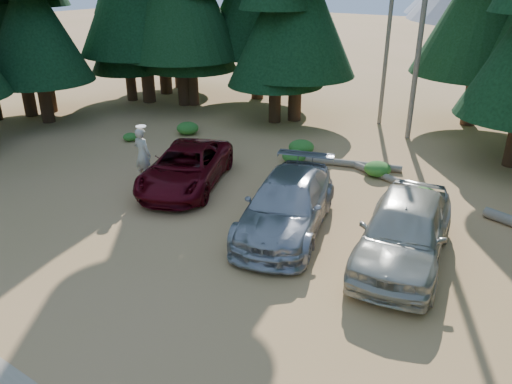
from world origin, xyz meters
TOP-DOWN VIEW (x-y plane):
  - ground at (0.00, 0.00)m, footprint 160.00×160.00m
  - forest_belt_north at (0.00, 15.00)m, footprint 36.00×7.00m
  - forest_belt_west at (-15.50, 4.00)m, footprint 6.00×22.00m
  - snag_front at (0.80, 14.50)m, footprint 0.24×0.24m
  - snag_back at (-1.20, 16.00)m, footprint 0.20×0.20m
  - red_pickup at (-4.08, 4.24)m, footprint 4.30×5.83m
  - silver_minivan_center at (0.70, 3.42)m, footprint 3.86×6.10m
  - silver_minivan_right at (4.26, 3.63)m, footprint 3.06×5.73m
  - frisbee_player at (-5.35, 3.36)m, footprint 0.74×0.49m
  - log_left at (0.20, 9.40)m, footprint 3.90×1.38m
  - log_mid at (1.71, 8.91)m, footprint 3.16×1.41m
  - shrub_far_left at (-8.27, 9.07)m, footprint 1.06×1.06m
  - shrub_left at (-2.02, 8.58)m, footprint 0.99×0.99m
  - shrub_center_left at (-2.28, 9.66)m, footprint 1.10×1.10m
  - shrub_center_right at (1.40, 9.11)m, footprint 1.03×1.03m
  - shrub_right at (3.67, 7.51)m, footprint 1.07×1.07m
  - shrub_edge_west at (-9.80, 6.75)m, footprint 0.67×0.67m

SIDE VIEW (x-z plane):
  - ground at x=0.00m, z-range 0.00..0.00m
  - forest_belt_north at x=0.00m, z-range -11.00..11.00m
  - forest_belt_west at x=-15.50m, z-range -11.00..11.00m
  - log_mid at x=1.71m, z-range 0.00..0.27m
  - log_left at x=0.20m, z-range 0.00..0.28m
  - shrub_edge_west at x=-9.80m, z-range 0.00..0.37m
  - shrub_left at x=-2.02m, z-range 0.00..0.54m
  - shrub_center_right at x=1.40m, z-range 0.00..0.57m
  - shrub_far_left at x=-8.27m, z-range 0.00..0.58m
  - shrub_right at x=3.67m, z-range 0.00..0.59m
  - shrub_center_left at x=-2.28m, z-range 0.00..0.61m
  - red_pickup at x=-4.08m, z-range 0.00..1.47m
  - silver_minivan_center at x=0.70m, z-range 0.00..1.65m
  - silver_minivan_right at x=4.26m, z-range 0.00..1.86m
  - frisbee_player at x=-5.35m, z-range 0.22..2.26m
  - snag_back at x=-1.20m, z-range 0.00..10.00m
  - snag_front at x=0.80m, z-range 0.00..12.00m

